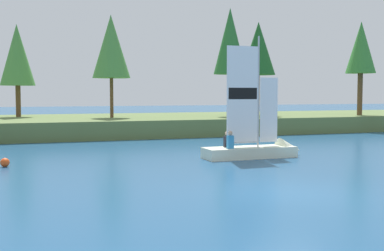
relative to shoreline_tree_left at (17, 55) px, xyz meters
name	(u,v)px	position (x,y,z in m)	size (l,w,h in m)	color
ground_plane	(291,193)	(7.93, -25.66, -5.75)	(200.00, 200.00, 0.00)	navy
shore_bank	(129,124)	(7.93, -2.03, -5.15)	(80.00, 12.13, 1.20)	#5B703D
shoreline_tree_left	(17,55)	(0.00, 0.00, 0.00)	(2.51, 2.51, 6.84)	brown
shoreline_tree_midleft	(111,47)	(6.40, -3.24, 0.53)	(2.70, 2.70, 7.35)	brown
shoreline_tree_centre	(230,41)	(15.29, -4.08, 1.13)	(2.49, 2.49, 8.20)	brown
shoreline_tree_midright	(258,49)	(17.69, -4.05, 0.65)	(2.64, 2.64, 7.27)	brown
shoreline_tree_right	(361,48)	(25.95, -5.71, 0.78)	(2.36, 2.36, 7.47)	brown
sailboat	(263,148)	(10.86, -18.14, -5.31)	(4.84, 1.43, 5.89)	silver
channel_buoy	(5,162)	(-0.29, -17.49, -5.57)	(0.36, 0.36, 0.36)	#E54C19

